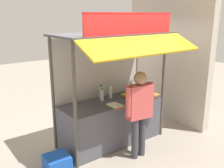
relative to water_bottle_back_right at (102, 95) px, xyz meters
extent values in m
plane|color=#9E9384|center=(0.13, -0.15, -0.98)|extent=(20.00, 20.00, 0.00)
cube|color=#4C4C56|center=(0.13, -0.15, -0.55)|extent=(2.05, 0.76, 0.86)
cylinder|color=#4C4742|center=(-0.90, -0.54, 0.09)|extent=(0.06, 0.06, 2.15)
cylinder|color=#4C4742|center=(1.16, -0.54, 0.09)|extent=(0.06, 0.06, 2.15)
cylinder|color=#4C4742|center=(-0.90, 0.29, 0.09)|extent=(0.06, 0.06, 2.15)
cylinder|color=#4C4742|center=(1.16, 0.29, 0.09)|extent=(0.06, 0.06, 2.15)
cube|color=#B7B2A8|center=(0.13, 0.29, 0.07)|extent=(2.01, 0.04, 2.10)
cube|color=#3F3F44|center=(0.13, -0.23, 1.18)|extent=(2.25, 1.02, 0.04)
cube|color=gold|center=(0.13, -0.99, 1.05)|extent=(2.21, 0.51, 0.26)
cube|color=red|center=(0.13, -0.69, 1.38)|extent=(1.85, 0.04, 0.35)
cylinder|color=#59544C|center=(0.13, -0.64, 1.08)|extent=(1.95, 0.02, 0.02)
cylinder|color=silver|center=(0.00, 0.00, -0.01)|extent=(0.07, 0.07, 0.22)
cylinder|color=#198C33|center=(0.00, 0.00, 0.12)|extent=(0.05, 0.05, 0.03)
cylinder|color=silver|center=(0.23, 0.02, -0.01)|extent=(0.07, 0.07, 0.21)
cylinder|color=white|center=(0.23, 0.02, 0.11)|extent=(0.04, 0.04, 0.03)
cylinder|color=silver|center=(0.79, 0.03, 0.01)|extent=(0.08, 0.08, 0.25)
cylinder|color=white|center=(0.79, 0.03, 0.15)|extent=(0.05, 0.05, 0.03)
cylinder|color=silver|center=(0.07, 0.14, 0.00)|extent=(0.08, 0.08, 0.24)
cylinder|color=#198C33|center=(0.07, 0.14, 0.14)|extent=(0.05, 0.05, 0.03)
cube|color=red|center=(0.95, -0.42, -0.11)|extent=(0.22, 0.26, 0.01)
cube|color=red|center=(0.95, -0.42, -0.10)|extent=(0.22, 0.26, 0.01)
cube|color=green|center=(0.95, -0.42, -0.09)|extent=(0.22, 0.26, 0.01)
cube|color=red|center=(0.96, -0.42, -0.09)|extent=(0.22, 0.26, 0.01)
cube|color=green|center=(0.95, -0.43, -0.08)|extent=(0.21, 0.25, 0.01)
cube|color=red|center=(0.94, -0.42, -0.07)|extent=(0.22, 0.26, 0.01)
cube|color=white|center=(0.95, -0.42, -0.06)|extent=(0.21, 0.25, 0.01)
cube|color=orange|center=(0.95, -0.42, -0.05)|extent=(0.22, 0.26, 0.01)
cube|color=red|center=(-0.01, -0.43, -0.11)|extent=(0.22, 0.28, 0.01)
cube|color=green|center=(-0.02, -0.43, -0.10)|extent=(0.21, 0.28, 0.01)
cube|color=orange|center=(-0.01, -0.44, -0.09)|extent=(0.22, 0.28, 0.01)
cube|color=white|center=(-0.02, -0.43, -0.08)|extent=(0.21, 0.27, 0.01)
cube|color=red|center=(0.56, -0.14, -0.11)|extent=(0.24, 0.29, 0.01)
cube|color=yellow|center=(0.57, -0.13, -0.10)|extent=(0.23, 0.28, 0.01)
cube|color=orange|center=(0.55, -0.14, -0.09)|extent=(0.22, 0.27, 0.01)
cube|color=blue|center=(0.57, -0.14, -0.09)|extent=(0.22, 0.27, 0.01)
cube|color=black|center=(0.56, -0.15, -0.08)|extent=(0.22, 0.27, 0.01)
cube|color=yellow|center=(0.56, -0.14, -0.07)|extent=(0.22, 0.27, 0.01)
cylinder|color=#332D23|center=(0.73, -0.64, 1.04)|extent=(0.01, 0.01, 0.07)
cylinder|color=olive|center=(0.73, -0.64, 0.98)|extent=(0.04, 0.04, 0.04)
ellipsoid|color=yellow|center=(0.75, -0.64, 0.91)|extent=(0.04, 0.08, 0.14)
ellipsoid|color=yellow|center=(0.73, -0.62, 0.91)|extent=(0.07, 0.05, 0.14)
ellipsoid|color=yellow|center=(0.71, -0.62, 0.91)|extent=(0.07, 0.06, 0.14)
ellipsoid|color=yellow|center=(0.71, -0.64, 0.91)|extent=(0.04, 0.08, 0.14)
ellipsoid|color=yellow|center=(0.71, -0.66, 0.91)|extent=(0.08, 0.06, 0.14)
ellipsoid|color=yellow|center=(0.74, -0.66, 0.91)|extent=(0.08, 0.06, 0.14)
cylinder|color=#332D23|center=(-0.19, -0.64, 1.01)|extent=(0.01, 0.01, 0.13)
cylinder|color=olive|center=(-0.19, -0.64, 0.92)|extent=(0.04, 0.04, 0.04)
ellipsoid|color=gold|center=(-0.17, -0.64, 0.85)|extent=(0.04, 0.06, 0.14)
ellipsoid|color=gold|center=(-0.18, -0.62, 0.85)|extent=(0.08, 0.04, 0.15)
ellipsoid|color=gold|center=(-0.20, -0.63, 0.85)|extent=(0.06, 0.06, 0.15)
ellipsoid|color=gold|center=(-0.20, -0.65, 0.85)|extent=(0.06, 0.07, 0.15)
ellipsoid|color=gold|center=(-0.18, -0.65, 0.85)|extent=(0.07, 0.04, 0.15)
cylinder|color=#383842|center=(0.08, -0.89, -0.60)|extent=(0.12, 0.12, 0.76)
cylinder|color=#383842|center=(0.25, -0.89, -0.60)|extent=(0.12, 0.12, 0.76)
cube|color=#CC4C4C|center=(0.17, -0.89, 0.07)|extent=(0.47, 0.25, 0.60)
cylinder|color=#CC4C4C|center=(-0.08, -0.89, 0.12)|extent=(0.10, 0.10, 0.51)
cylinder|color=#CC4C4C|center=(0.42, -0.89, 0.12)|extent=(0.10, 0.10, 0.51)
sphere|color=#936B4C|center=(0.17, -0.89, 0.49)|extent=(0.23, 0.23, 0.23)
cube|color=#194CB2|center=(-1.20, -0.42, -0.85)|extent=(0.41, 0.41, 0.27)
cube|color=#BCB09F|center=(2.02, 0.15, 0.49)|extent=(0.20, 2.40, 2.93)
camera|label=1|loc=(-2.72, -3.90, 1.52)|focal=40.82mm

